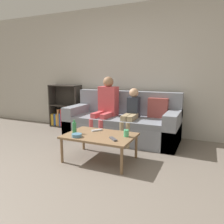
# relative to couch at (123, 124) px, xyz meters

# --- Properties ---
(ground_plane) EXTENTS (22.00, 22.00, 0.00)m
(ground_plane) POSITION_rel_couch_xyz_m (-0.14, -1.96, -0.30)
(ground_plane) COLOR #70665B
(wall_back) EXTENTS (12.00, 0.06, 2.60)m
(wall_back) POSITION_rel_couch_xyz_m (-0.14, 0.53, 1.00)
(wall_back) COLOR #B7B2A8
(wall_back) RESTS_ON ground_plane
(couch) EXTENTS (2.13, 0.87, 0.90)m
(couch) POSITION_rel_couch_xyz_m (0.00, 0.00, 0.00)
(couch) COLOR gray
(couch) RESTS_ON ground_plane
(bookshelf) EXTENTS (0.75, 0.28, 0.98)m
(bookshelf) POSITION_rel_couch_xyz_m (-1.58, 0.37, 0.06)
(bookshelf) COLOR #332D28
(bookshelf) RESTS_ON ground_plane
(coffee_table) EXTENTS (1.00, 0.67, 0.38)m
(coffee_table) POSITION_rel_couch_xyz_m (0.08, -1.11, 0.05)
(coffee_table) COLOR brown
(coffee_table) RESTS_ON ground_plane
(person_adult) EXTENTS (0.37, 0.62, 1.19)m
(person_adult) POSITION_rel_couch_xyz_m (-0.30, -0.08, 0.39)
(person_adult) COLOR #C6474C
(person_adult) RESTS_ON ground_plane
(person_child) EXTENTS (0.22, 0.61, 0.99)m
(person_child) POSITION_rel_couch_xyz_m (0.22, -0.14, 0.26)
(person_child) COLOR #9E8966
(person_child) RESTS_ON ground_plane
(cup_near) EXTENTS (0.07, 0.07, 0.10)m
(cup_near) POSITION_rel_couch_xyz_m (0.46, -1.03, 0.13)
(cup_near) COLOR #4CB77A
(cup_near) RESTS_ON coffee_table
(tv_remote_0) EXTENTS (0.14, 0.16, 0.02)m
(tv_remote_0) POSITION_rel_couch_xyz_m (-0.06, -0.94, 0.09)
(tv_remote_0) COLOR #B7B7BC
(tv_remote_0) RESTS_ON coffee_table
(tv_remote_1) EXTENTS (0.16, 0.15, 0.02)m
(tv_remote_1) POSITION_rel_couch_xyz_m (0.35, -1.24, 0.09)
(tv_remote_1) COLOR #47474C
(tv_remote_1) RESTS_ON coffee_table
(snack_bowl) EXTENTS (0.14, 0.14, 0.05)m
(snack_bowl) POSITION_rel_couch_xyz_m (-0.17, -1.33, 0.10)
(snack_bowl) COLOR teal
(snack_bowl) RESTS_ON coffee_table
(bottle) EXTENTS (0.06, 0.06, 0.20)m
(bottle) POSITION_rel_couch_xyz_m (-0.31, -1.17, 0.17)
(bottle) COLOR #33844C
(bottle) RESTS_ON coffee_table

